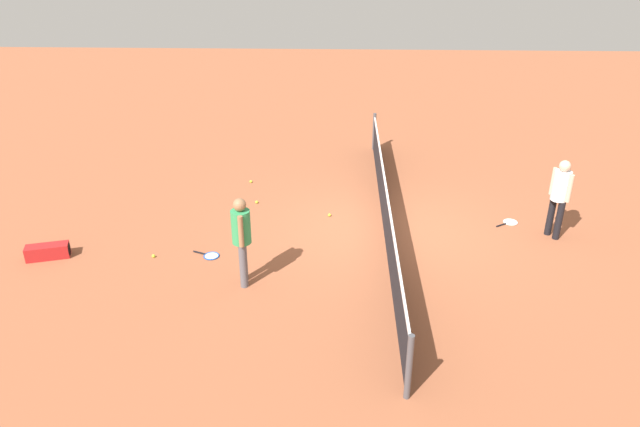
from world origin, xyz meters
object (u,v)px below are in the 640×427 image
(tennis_ball_baseline, at_px, (251,182))
(tennis_racket_near_player, at_px, (210,256))
(tennis_ball_by_net, at_px, (153,256))
(tennis_ball_midcourt, at_px, (257,202))
(player_far_side, at_px, (560,193))
(tennis_ball_near_player, at_px, (329,215))
(tennis_racket_far_player, at_px, (509,222))
(equipment_bag, at_px, (50,251))
(player_near_side, at_px, (241,234))

(tennis_ball_baseline, bearing_deg, tennis_racket_near_player, -4.53)
(tennis_ball_by_net, distance_m, tennis_ball_midcourt, 3.07)
(player_far_side, xyz_separation_m, tennis_ball_baseline, (-2.60, -6.72, -0.98))
(player_far_side, xyz_separation_m, tennis_ball_near_player, (-0.77, -4.69, -0.98))
(tennis_racket_near_player, distance_m, tennis_racket_far_player, 6.50)
(player_far_side, relative_size, tennis_ball_midcourt, 25.76)
(tennis_racket_far_player, distance_m, tennis_ball_midcourt, 5.74)
(tennis_racket_near_player, bearing_deg, tennis_ball_baseline, 175.47)
(tennis_ball_by_net, bearing_deg, tennis_ball_midcourt, 146.29)
(tennis_racket_near_player, relative_size, tennis_ball_near_player, 9.15)
(player_far_side, height_order, tennis_ball_midcourt, player_far_side)
(tennis_racket_near_player, bearing_deg, tennis_racket_far_player, 104.80)
(player_far_side, bearing_deg, tennis_racket_far_player, -129.06)
(tennis_ball_midcourt, bearing_deg, tennis_racket_near_player, -13.68)
(tennis_ball_near_player, bearing_deg, tennis_racket_near_player, -51.57)
(tennis_racket_near_player, bearing_deg, equipment_bag, -86.99)
(tennis_racket_near_player, distance_m, equipment_bag, 3.14)
(player_far_side, bearing_deg, equipment_bag, -83.04)
(equipment_bag, bearing_deg, player_far_side, 96.96)
(player_far_side, distance_m, tennis_ball_near_player, 4.85)
(tennis_ball_by_net, height_order, equipment_bag, equipment_bag)
(player_near_side, bearing_deg, equipment_bag, -101.03)
(player_far_side, distance_m, equipment_bag, 10.25)
(tennis_racket_far_player, height_order, equipment_bag, equipment_bag)
(tennis_ball_near_player, xyz_separation_m, tennis_ball_baseline, (-1.83, -2.03, 0.00))
(player_near_side, xyz_separation_m, tennis_ball_baseline, (-4.61, -0.54, -0.98))
(tennis_ball_near_player, distance_m, tennis_ball_baseline, 2.74)
(player_far_side, distance_m, tennis_ball_baseline, 7.27)
(tennis_ball_by_net, bearing_deg, player_far_side, 98.18)
(tennis_racket_near_player, height_order, equipment_bag, equipment_bag)
(player_near_side, bearing_deg, tennis_ball_near_player, 151.71)
(tennis_racket_far_player, relative_size, tennis_ball_midcourt, 8.84)
(tennis_ball_by_net, height_order, tennis_ball_midcourt, same)
(tennis_ball_midcourt, bearing_deg, player_near_side, 3.82)
(tennis_racket_far_player, bearing_deg, tennis_ball_by_net, -76.65)
(player_far_side, height_order, equipment_bag, player_far_side)
(tennis_ball_baseline, relative_size, equipment_bag, 0.08)
(player_near_side, xyz_separation_m, tennis_racket_near_player, (-0.94, -0.83, -1.00))
(player_far_side, relative_size, tennis_ball_baseline, 25.76)
(player_far_side, relative_size, tennis_racket_near_player, 2.82)
(tennis_ball_baseline, bearing_deg, tennis_ball_by_net, -20.33)
(tennis_racket_far_player, distance_m, equipment_bag, 9.59)
(player_far_side, xyz_separation_m, tennis_ball_by_net, (1.17, -8.11, -0.98))
(tennis_ball_near_player, bearing_deg, equipment_bag, -69.79)
(tennis_ball_by_net, xyz_separation_m, tennis_ball_baseline, (-3.77, 1.40, 0.00))
(tennis_ball_midcourt, bearing_deg, tennis_ball_baseline, -165.72)
(tennis_ball_by_net, bearing_deg, equipment_bag, -87.97)
(player_far_side, distance_m, tennis_ball_midcourt, 6.63)
(tennis_racket_near_player, height_order, tennis_ball_near_player, tennis_ball_near_player)
(tennis_racket_far_player, bearing_deg, tennis_ball_near_player, -92.62)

